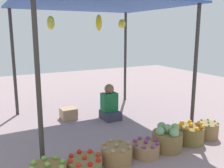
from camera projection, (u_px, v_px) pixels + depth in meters
The scene contains 10 objects.
ground_plane at pixel (97, 121), 5.49m from camera, with size 14.00×14.00×0.00m, color gray.
market_stall_structure at pixel (96, 13), 5.04m from camera, with size 3.20×2.88×2.43m.
vendor_person at pixel (110, 106), 5.61m from camera, with size 0.36×0.44×0.78m.
basket_red_tomatoes at pixel (85, 165), 3.48m from camera, with size 0.48×0.48×0.26m.
basket_potatoes at pixel (117, 154), 3.75m from camera, with size 0.46×0.46×0.30m.
basket_purple_onions at pixel (146, 149), 3.96m from camera, with size 0.43×0.43×0.26m.
basket_cabbages at pixel (167, 139), 4.15m from camera, with size 0.49×0.49×0.43m.
basket_oranges at pixel (190, 134), 4.41m from camera, with size 0.46×0.46×0.37m.
basket_green_chilies at pixel (208, 130), 4.62m from camera, with size 0.37×0.37×0.31m.
wooden_crate_near_vendor at pixel (68, 114), 5.63m from camera, with size 0.33×0.31×0.24m, color tan.
Camera 1 is at (-2.14, -4.76, 1.90)m, focal length 40.86 mm.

